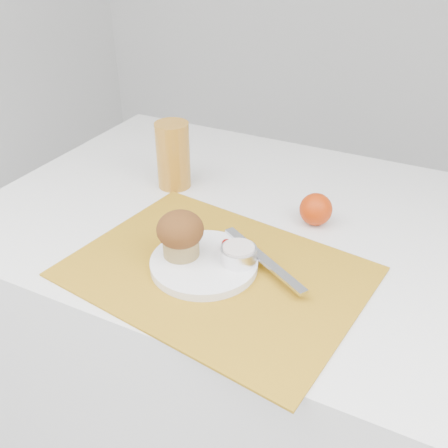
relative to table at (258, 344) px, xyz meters
The scene contains 11 objects.
table is the anchor object (origin of this frame).
placemat 0.43m from the table, 91.30° to the right, with size 0.51×0.37×0.00m, color #B37E18.
plate 0.44m from the table, 97.98° to the right, with size 0.19×0.19×0.02m, color white.
ramekin 0.45m from the table, 81.80° to the right, with size 0.06×0.06×0.03m, color white.
cream 0.46m from the table, 81.80° to the right, with size 0.06×0.06×0.01m, color silver.
raspberry_near 0.44m from the table, 93.15° to the right, with size 0.02×0.02×0.02m, color #610402.
raspberry_far 0.44m from the table, 86.86° to the right, with size 0.02×0.02×0.02m, color #630402.
butter_knife 0.44m from the table, 68.68° to the right, with size 0.23×0.02×0.01m, color silver.
orange 0.42m from the table, 13.49° to the left, with size 0.07×0.07×0.07m, color #BE3506.
juice_glass 0.52m from the table, behind, with size 0.08×0.08×0.15m, color #B87922.
muffin 0.50m from the table, 109.07° to the right, with size 0.08×0.08×0.09m.
Camera 1 is at (0.32, -0.79, 1.30)m, focal length 40.00 mm.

